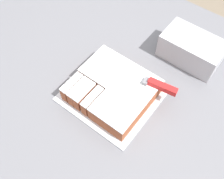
{
  "coord_description": "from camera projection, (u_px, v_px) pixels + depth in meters",
  "views": [
    {
      "loc": [
        0.36,
        -0.47,
        1.75
      ],
      "look_at": [
        0.06,
        -0.08,
        0.99
      ],
      "focal_mm": 42.0,
      "sensor_mm": 36.0,
      "label": 1
    }
  ],
  "objects": [
    {
      "name": "ground_plane",
      "position": [
        112.0,
        156.0,
        1.79
      ],
      "size": [
        8.0,
        8.0,
        0.0
      ],
      "primitive_type": "plane",
      "color": "#7F705B"
    },
    {
      "name": "countertop",
      "position": [
        112.0,
        127.0,
        1.39
      ],
      "size": [
        1.4,
        1.1,
        0.95
      ],
      "color": "slate",
      "rests_on": "ground_plane"
    },
    {
      "name": "cake_board",
      "position": [
        112.0,
        95.0,
        0.94
      ],
      "size": [
        0.31,
        0.29,
        0.01
      ],
      "color": "silver",
      "rests_on": "countertop"
    },
    {
      "name": "cake",
      "position": [
        113.0,
        89.0,
        0.91
      ],
      "size": [
        0.27,
        0.25,
        0.06
      ],
      "color": "#994C2D",
      "rests_on": "cake_board"
    },
    {
      "name": "knife",
      "position": [
        150.0,
        82.0,
        0.88
      ],
      "size": [
        0.33,
        0.07,
        0.02
      ],
      "rotation": [
        0.0,
        0.0,
        3.3
      ],
      "color": "silver",
      "rests_on": "cake"
    },
    {
      "name": "storage_box",
      "position": [
        191.0,
        49.0,
        0.99
      ],
      "size": [
        0.23,
        0.13,
        0.1
      ],
      "color": "#B2B2B7",
      "rests_on": "countertop"
    }
  ]
}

